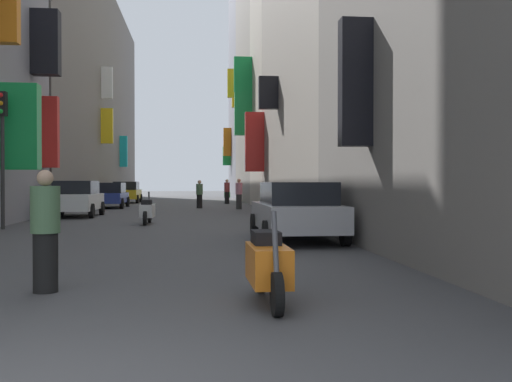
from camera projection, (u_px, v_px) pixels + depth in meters
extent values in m
plane|color=#424244|center=(171.00, 208.00, 33.33)|extent=(140.00, 140.00, 0.00)
cube|color=green|center=(18.00, 127.00, 19.00)|extent=(1.34, 0.59, 2.77)
cube|color=red|center=(51.00, 132.00, 24.78)|extent=(0.63, 0.42, 2.98)
cube|color=black|center=(46.00, 43.00, 23.10)|extent=(1.07, 0.64, 2.54)
cube|color=orange|center=(5.00, 19.00, 18.57)|extent=(0.82, 0.45, 1.56)
cube|color=slate|center=(69.00, 93.00, 44.04)|extent=(6.00, 36.57, 16.30)
cube|color=yellow|center=(107.00, 126.00, 40.18)|extent=(0.79, 0.37, 2.39)
cube|color=white|center=(107.00, 83.00, 40.41)|extent=(0.73, 0.35, 2.17)
cube|color=#19B2BF|center=(124.00, 151.00, 50.18)|extent=(0.62, 0.49, 2.62)
cube|color=black|center=(355.00, 83.00, 12.21)|extent=(0.66, 0.38, 2.64)
cube|color=black|center=(268.00, 93.00, 25.85)|extent=(0.86, 0.36, 1.43)
cube|color=red|center=(255.00, 142.00, 31.11)|extent=(1.00, 0.37, 3.13)
cube|color=#B2A899|center=(304.00, 37.00, 35.88)|extent=(6.00, 6.90, 20.65)
cube|color=green|center=(243.00, 111.00, 37.71)|extent=(1.11, 0.49, 3.15)
cube|color=green|center=(243.00, 74.00, 37.64)|extent=(1.15, 0.43, 2.21)
cube|color=gray|center=(280.00, 62.00, 46.05)|extent=(6.00, 13.55, 21.77)
cube|color=yellow|center=(236.00, 92.00, 47.33)|extent=(0.67, 0.55, 2.53)
cube|color=yellow|center=(236.00, 83.00, 42.92)|extent=(1.27, 0.36, 2.07)
cube|color=gray|center=(262.00, 92.00, 58.32)|extent=(6.00, 11.12, 20.90)
cube|color=green|center=(227.00, 156.00, 60.07)|extent=(0.80, 0.37, 1.90)
cube|color=orange|center=(227.00, 142.00, 59.02)|extent=(0.78, 0.49, 2.79)
cube|color=navy|center=(110.00, 198.00, 33.96)|extent=(1.68, 4.30, 0.56)
cube|color=black|center=(111.00, 188.00, 34.17)|extent=(1.48, 2.41, 0.59)
cylinder|color=black|center=(122.00, 203.00, 32.64)|extent=(0.18, 0.60, 0.60)
cylinder|color=black|center=(91.00, 204.00, 32.47)|extent=(0.18, 0.60, 0.60)
cylinder|color=black|center=(128.00, 202.00, 35.46)|extent=(0.18, 0.60, 0.60)
cylinder|color=black|center=(99.00, 202.00, 35.29)|extent=(0.18, 0.60, 0.60)
cube|color=gold|center=(126.00, 194.00, 42.50)|extent=(1.85, 4.18, 0.64)
cube|color=black|center=(126.00, 186.00, 42.70)|extent=(1.63, 2.34, 0.59)
cylinder|color=black|center=(137.00, 199.00, 41.23)|extent=(0.18, 0.60, 0.60)
cylinder|color=black|center=(110.00, 199.00, 41.03)|extent=(0.18, 0.60, 0.60)
cylinder|color=black|center=(141.00, 198.00, 43.97)|extent=(0.18, 0.60, 0.60)
cylinder|color=black|center=(116.00, 198.00, 43.78)|extent=(0.18, 0.60, 0.60)
cube|color=white|center=(76.00, 202.00, 25.07)|extent=(1.78, 4.01, 0.67)
cube|color=black|center=(77.00, 187.00, 25.26)|extent=(1.57, 2.24, 0.56)
cylinder|color=black|center=(92.00, 211.00, 23.85)|extent=(0.18, 0.60, 0.60)
cylinder|color=black|center=(46.00, 211.00, 23.66)|extent=(0.18, 0.60, 0.60)
cylinder|color=black|center=(102.00, 208.00, 26.48)|extent=(0.18, 0.60, 0.60)
cylinder|color=black|center=(61.00, 208.00, 26.29)|extent=(0.18, 0.60, 0.60)
cube|color=#B7B7BC|center=(296.00, 216.00, 14.75)|extent=(1.81, 4.31, 0.62)
cube|color=black|center=(297.00, 193.00, 14.52)|extent=(1.59, 2.41, 0.54)
cylinder|color=black|center=(254.00, 225.00, 16.07)|extent=(0.18, 0.60, 0.60)
cylinder|color=black|center=(319.00, 224.00, 16.26)|extent=(0.18, 0.60, 0.60)
cylinder|color=black|center=(267.00, 234.00, 13.24)|extent=(0.18, 0.60, 0.60)
cylinder|color=black|center=(346.00, 233.00, 13.43)|extent=(0.18, 0.60, 0.60)
cube|color=orange|center=(268.00, 264.00, 7.04)|extent=(0.45, 1.15, 0.45)
cube|color=black|center=(266.00, 237.00, 7.25)|extent=(0.33, 0.56, 0.16)
cylinder|color=#4C4C51|center=(275.00, 242.00, 6.47)|extent=(0.06, 0.27, 0.68)
cylinder|color=black|center=(277.00, 294.00, 6.34)|extent=(0.11, 0.48, 0.48)
cylinder|color=black|center=(261.00, 274.00, 7.76)|extent=(0.11, 0.48, 0.48)
cube|color=#287F3D|center=(227.00, 195.00, 47.82)|extent=(0.56, 1.23, 0.45)
cube|color=black|center=(227.00, 191.00, 47.59)|extent=(0.38, 0.59, 0.16)
cylinder|color=#4C4C51|center=(228.00, 191.00, 48.41)|extent=(0.09, 0.28, 0.68)
cylinder|color=black|center=(228.00, 197.00, 48.56)|extent=(0.15, 0.49, 0.48)
cylinder|color=black|center=(227.00, 198.00, 47.08)|extent=(0.15, 0.49, 0.48)
cube|color=silver|center=(147.00, 211.00, 20.58)|extent=(0.48, 1.13, 0.45)
cube|color=black|center=(147.00, 202.00, 20.37)|extent=(0.34, 0.57, 0.16)
cylinder|color=#4C4C51|center=(149.00, 201.00, 21.14)|extent=(0.07, 0.28, 0.68)
cylinder|color=black|center=(150.00, 216.00, 21.29)|extent=(0.12, 0.48, 0.48)
cylinder|color=black|center=(145.00, 218.00, 19.89)|extent=(0.12, 0.48, 0.48)
cylinder|color=black|center=(227.00, 198.00, 40.45)|extent=(0.42, 0.42, 0.82)
cylinder|color=maroon|center=(227.00, 187.00, 40.44)|extent=(0.49, 0.49, 0.65)
sphere|color=tan|center=(227.00, 181.00, 40.43)|extent=(0.22, 0.22, 0.22)
cylinder|color=black|center=(46.00, 263.00, 7.75)|extent=(0.42, 0.42, 0.78)
cylinder|color=#4C724C|center=(45.00, 209.00, 7.74)|extent=(0.50, 0.50, 0.62)
sphere|color=tan|center=(45.00, 178.00, 7.74)|extent=(0.21, 0.21, 0.21)
cylinder|color=#343434|center=(239.00, 202.00, 32.24)|extent=(0.42, 0.42, 0.81)
cylinder|color=pink|center=(239.00, 189.00, 32.23)|extent=(0.50, 0.50, 0.64)
sphere|color=tan|center=(239.00, 181.00, 32.22)|extent=(0.22, 0.22, 0.22)
cylinder|color=black|center=(199.00, 201.00, 33.39)|extent=(0.45, 0.45, 0.77)
cylinder|color=#4C724C|center=(199.00, 189.00, 33.38)|extent=(0.53, 0.53, 0.61)
sphere|color=tan|center=(199.00, 182.00, 33.37)|extent=(0.21, 0.21, 0.21)
cylinder|color=#2D2D2D|center=(3.00, 173.00, 18.23)|extent=(0.12, 0.12, 3.51)
cube|color=black|center=(2.00, 104.00, 18.20)|extent=(0.26, 0.26, 0.75)
sphere|color=red|center=(1.00, 95.00, 18.06)|extent=(0.14, 0.14, 0.14)
sphere|color=orange|center=(1.00, 103.00, 18.06)|extent=(0.14, 0.14, 0.14)
sphere|color=green|center=(1.00, 111.00, 18.06)|extent=(0.14, 0.14, 0.14)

